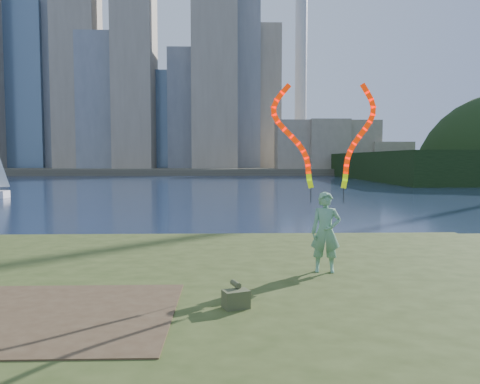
{
  "coord_description": "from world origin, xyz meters",
  "views": [
    {
      "loc": [
        0.13,
        -9.69,
        2.99
      ],
      "look_at": [
        0.46,
        1.0,
        2.24
      ],
      "focal_mm": 35.0,
      "sensor_mm": 36.0,
      "label": 1
    }
  ],
  "objects": [
    {
      "name": "dirt_patch",
      "position": [
        -2.2,
        -3.2,
        0.81
      ],
      "size": [
        3.2,
        3.0,
        0.02
      ],
      "primitive_type": "cube",
      "color": "#47331E",
      "rests_on": "grassy_knoll"
    },
    {
      "name": "grassy_knoll",
      "position": [
        0.0,
        -2.3,
        0.34
      ],
      "size": [
        20.0,
        18.0,
        0.8
      ],
      "color": "#354418",
      "rests_on": "ground"
    },
    {
      "name": "observation_tower",
      "position": [
        18.0,
        102.0,
        39.11
      ],
      "size": [
        10.0,
        10.0,
        58.0
      ],
      "color": "silver",
      "rests_on": "far_shore"
    },
    {
      "name": "woman_with_ribbons",
      "position": [
        2.08,
        -0.76,
        2.22
      ],
      "size": [
        1.99,
        0.53,
        3.95
      ],
      "rotation": [
        0.0,
        0.0,
        -0.18
      ],
      "color": "#1D793B",
      "rests_on": "grassy_knoll"
    },
    {
      "name": "ground",
      "position": [
        0.0,
        0.0,
        0.0
      ],
      "size": [
        320.0,
        320.0,
        0.0
      ],
      "primitive_type": "plane",
      "color": "#19253E",
      "rests_on": "ground"
    },
    {
      "name": "canvas_bag",
      "position": [
        0.28,
        -2.94,
        0.95
      ],
      "size": [
        0.44,
        0.49,
        0.35
      ],
      "rotation": [
        0.0,
        0.0,
        0.36
      ],
      "color": "#464E2C",
      "rests_on": "grassy_knoll"
    },
    {
      "name": "far_shore",
      "position": [
        0.0,
        95.0,
        0.6
      ],
      "size": [
        320.0,
        40.0,
        1.2
      ],
      "primitive_type": "cube",
      "color": "#4B4637",
      "rests_on": "ground"
    }
  ]
}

